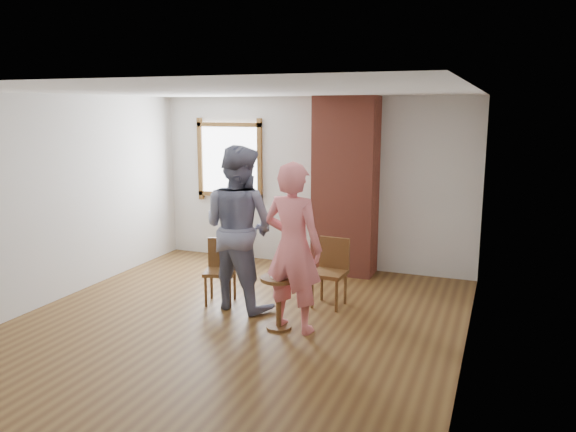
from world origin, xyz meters
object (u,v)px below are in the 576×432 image
object	(u,v)px
dining_chair_right	(331,268)
side_table	(279,294)
stoneware_crock	(237,248)
dining_chair_left	(221,267)
man	(239,228)
person_pink	(293,248)

from	to	relation	value
dining_chair_right	side_table	bearing A→B (deg)	-103.94
stoneware_crock	dining_chair_left	bearing A→B (deg)	-69.74
dining_chair_left	man	xyz separation A→B (m)	(0.30, -0.09, 0.55)
stoneware_crock	man	world-z (taller)	man
dining_chair_right	person_pink	xyz separation A→B (m)	(-0.16, -0.93, 0.47)
stoneware_crock	dining_chair_left	size ratio (longest dim) A/B	0.60
dining_chair_right	person_pink	size ratio (longest dim) A/B	0.45
dining_chair_right	person_pink	distance (m)	1.05
dining_chair_right	man	bearing A→B (deg)	-151.33
dining_chair_left	side_table	xyz separation A→B (m)	(1.02, -0.58, -0.05)
stoneware_crock	man	size ratio (longest dim) A/B	0.24
dining_chair_left	stoneware_crock	bearing A→B (deg)	94.73
man	person_pink	size ratio (longest dim) A/B	1.06
dining_chair_left	side_table	distance (m)	1.18
stoneware_crock	man	distance (m)	2.12
dining_chair_left	dining_chair_right	world-z (taller)	dining_chair_right
man	person_pink	distance (m)	0.99
stoneware_crock	person_pink	size ratio (longest dim) A/B	0.26
dining_chair_left	person_pink	xyz separation A→B (m)	(1.18, -0.54, 0.49)
stoneware_crock	man	xyz separation A→B (m)	(0.91, -1.75, 0.76)
stoneware_crock	dining_chair_left	world-z (taller)	dining_chair_left
dining_chair_left	person_pink	bearing A→B (deg)	-40.21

